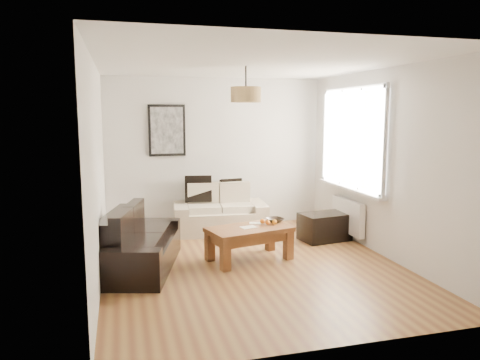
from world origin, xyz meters
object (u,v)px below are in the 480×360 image
object	(u,v)px
coffee_table	(249,244)
ottoman	(324,227)
loveseat_cream	(220,210)
sofa_leather	(140,241)

from	to	relation	value
coffee_table	ottoman	xyz separation A→B (m)	(1.42, 0.65, -0.02)
coffee_table	ottoman	size ratio (longest dim) A/B	1.50
loveseat_cream	coffee_table	xyz separation A→B (m)	(0.07, -1.57, -0.15)
ottoman	loveseat_cream	bearing A→B (deg)	148.25
coffee_table	sofa_leather	bearing A→B (deg)	178.81
loveseat_cream	sofa_leather	size ratio (longest dim) A/B	0.91
sofa_leather	coffee_table	xyz separation A→B (m)	(1.46, -0.03, -0.13)
ottoman	sofa_leather	bearing A→B (deg)	-167.90
sofa_leather	loveseat_cream	bearing A→B (deg)	-26.96
loveseat_cream	sofa_leather	bearing A→B (deg)	-126.78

